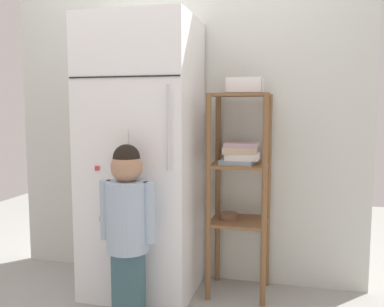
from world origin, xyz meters
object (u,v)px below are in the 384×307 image
at_px(pantry_shelf_unit, 240,172).
at_px(fruit_bin, 246,88).
at_px(child_standing, 128,216).
at_px(refrigerator, 142,158).

distance_m(pantry_shelf_unit, fruit_bin, 0.55).
height_order(child_standing, fruit_bin, fruit_bin).
bearing_deg(child_standing, pantry_shelf_unit, 44.09).
relative_size(refrigerator, child_standing, 1.75).
xyz_separation_m(child_standing, pantry_shelf_unit, (0.56, 0.54, 0.19)).
distance_m(child_standing, fruit_bin, 1.09).
distance_m(refrigerator, fruit_bin, 0.82).
bearing_deg(pantry_shelf_unit, child_standing, -135.91).
bearing_deg(fruit_bin, refrigerator, -169.72).
bearing_deg(fruit_bin, child_standing, -137.42).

